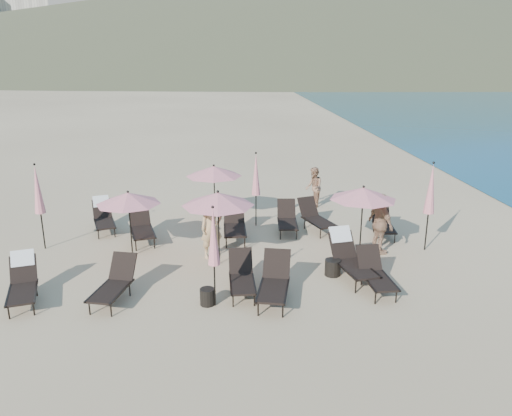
{
  "coord_description": "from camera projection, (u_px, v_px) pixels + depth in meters",
  "views": [
    {
      "loc": [
        -1.19,
        -11.7,
        5.75
      ],
      "look_at": [
        -0.3,
        3.5,
        1.1
      ],
      "focal_mm": 35.0,
      "sensor_mm": 36.0,
      "label": 1
    }
  ],
  "objects": [
    {
      "name": "side_table_0",
      "position": [
        207.0,
        297.0,
        11.98
      ],
      "size": [
        0.36,
        0.36,
        0.41
      ],
      "primitive_type": "cylinder",
      "color": "black",
      "rests_on": "ground"
    },
    {
      "name": "lounger_6",
      "position": [
        103.0,
        216.0,
        17.06
      ],
      "size": [
        1.1,
        1.81,
        1.06
      ],
      "rotation": [
        0.0,
        0.0,
        0.31
      ],
      "color": "black",
      "rests_on": "ground"
    },
    {
      "name": "lounger_1",
      "position": [
        114.0,
        283.0,
        12.14
      ],
      "size": [
        1.01,
        1.8,
        0.97
      ],
      "rotation": [
        0.0,
        0.0,
        -0.23
      ],
      "color": "black",
      "rests_on": "ground"
    },
    {
      "name": "beachgoer_c",
      "position": [
        381.0,
        224.0,
        14.92
      ],
      "size": [
        0.8,
        1.18,
        1.86
      ],
      "primitive_type": "imported",
      "rotation": [
        0.0,
        0.0,
        1.91
      ],
      "color": "tan",
      "rests_on": "ground"
    },
    {
      "name": "umbrella_closed_2",
      "position": [
        38.0,
        190.0,
        15.0
      ],
      "size": [
        0.32,
        0.32,
        2.71
      ],
      "color": "black",
      "rests_on": "ground"
    },
    {
      "name": "umbrella_open_2",
      "position": [
        363.0,
        194.0,
        14.63
      ],
      "size": [
        1.98,
        1.98,
        2.13
      ],
      "color": "black",
      "rests_on": "ground"
    },
    {
      "name": "ground",
      "position": [
        275.0,
        288.0,
        12.91
      ],
      "size": [
        800.0,
        800.0,
        0.0
      ],
      "primitive_type": "plane",
      "color": "#D6BA8C",
      "rests_on": "ground"
    },
    {
      "name": "lounger_10",
      "position": [
        316.0,
        217.0,
        17.08
      ],
      "size": [
        1.21,
        1.86,
        1.0
      ],
      "rotation": [
        0.0,
        0.0,
        0.35
      ],
      "color": "black",
      "rests_on": "ground"
    },
    {
      "name": "beachgoer_a",
      "position": [
        212.0,
        228.0,
        14.64
      ],
      "size": [
        0.79,
        0.66,
        1.85
      ],
      "primitive_type": "imported",
      "rotation": [
        0.0,
        0.0,
        0.37
      ],
      "color": "tan",
      "rests_on": "ground"
    },
    {
      "name": "lounger_2",
      "position": [
        242.0,
        276.0,
        12.55
      ],
      "size": [
        0.66,
        1.65,
        0.94
      ],
      "rotation": [
        0.0,
        0.0,
        0.03
      ],
      "color": "black",
      "rests_on": "ground"
    },
    {
      "name": "side_table_1",
      "position": [
        333.0,
        267.0,
        13.6
      ],
      "size": [
        0.44,
        0.44,
        0.45
      ],
      "primitive_type": "cylinder",
      "color": "black",
      "rests_on": "ground"
    },
    {
      "name": "lounger_3",
      "position": [
        274.0,
        281.0,
        12.15
      ],
      "size": [
        1.03,
        1.91,
        1.04
      ],
      "rotation": [
        0.0,
        0.0,
        -0.2
      ],
      "color": "black",
      "rests_on": "ground"
    },
    {
      "name": "umbrella_closed_0",
      "position": [
        213.0,
        237.0,
        11.49
      ],
      "size": [
        0.29,
        0.29,
        2.51
      ],
      "color": "black",
      "rests_on": "ground"
    },
    {
      "name": "umbrella_closed_1",
      "position": [
        431.0,
        189.0,
        14.88
      ],
      "size": [
        0.33,
        0.33,
        2.79
      ],
      "color": "black",
      "rests_on": "ground"
    },
    {
      "name": "lounger_8",
      "position": [
        235.0,
        224.0,
        16.27
      ],
      "size": [
        0.72,
        1.84,
        1.05
      ],
      "rotation": [
        0.0,
        0.0,
        0.01
      ],
      "color": "black",
      "rests_on": "ground"
    },
    {
      "name": "lounger_4",
      "position": [
        350.0,
        257.0,
        13.43
      ],
      "size": [
        1.09,
        2.02,
        1.19
      ],
      "rotation": [
        0.0,
        0.0,
        0.22
      ],
      "color": "black",
      "rests_on": "ground"
    },
    {
      "name": "lounger_9",
      "position": [
        287.0,
        219.0,
        16.94
      ],
      "size": [
        0.73,
        1.71,
        0.97
      ],
      "rotation": [
        0.0,
        0.0,
        -0.06
      ],
      "color": "black",
      "rests_on": "ground"
    },
    {
      "name": "lounger_0",
      "position": [
        22.0,
        281.0,
        12.1
      ],
      "size": [
        1.08,
        1.83,
        1.07
      ],
      "rotation": [
        0.0,
        0.0,
        0.28
      ],
      "color": "black",
      "rests_on": "ground"
    },
    {
      "name": "beachgoer_b",
      "position": [
        314.0,
        187.0,
        19.62
      ],
      "size": [
        0.61,
        0.78,
        1.59
      ],
      "primitive_type": "imported",
      "rotation": [
        0.0,
        0.0,
        -1.57
      ],
      "color": "#A27254",
      "rests_on": "ground"
    },
    {
      "name": "lounger_7",
      "position": [
        142.0,
        226.0,
        16.08
      ],
      "size": [
        1.13,
        1.92,
        1.04
      ],
      "rotation": [
        0.0,
        0.0,
        0.27
      ],
      "color": "black",
      "rests_on": "ground"
    },
    {
      "name": "volcanic_headland",
      "position": [
        346.0,
        20.0,
        298.12
      ],
      "size": [
        690.0,
        690.0,
        55.0
      ],
      "color": "brown",
      "rests_on": "ground"
    },
    {
      "name": "umbrella_open_1",
      "position": [
        218.0,
        199.0,
        13.84
      ],
      "size": [
        2.04,
        2.04,
        2.2
      ],
      "color": "black",
      "rests_on": "ground"
    },
    {
      "name": "umbrella_closed_3",
      "position": [
        256.0,
        175.0,
        17.13
      ],
      "size": [
        0.31,
        0.31,
        2.64
      ],
      "color": "black",
      "rests_on": "ground"
    },
    {
      "name": "umbrella_open_3",
      "position": [
        214.0,
        171.0,
        17.49
      ],
      "size": [
        1.98,
        1.98,
        2.13
      ],
      "color": "black",
      "rests_on": "ground"
    },
    {
      "name": "lounger_11",
      "position": [
        383.0,
        223.0,
        16.61
      ],
      "size": [
        0.75,
        1.62,
        0.9
      ],
      "rotation": [
        0.0,
        0.0,
        -0.1
      ],
      "color": "black",
      "rests_on": "ground"
    },
    {
      "name": "lounger_5",
      "position": [
        375.0,
        273.0,
        12.71
      ],
      "size": [
        0.74,
        1.71,
        0.96
      ],
      "rotation": [
        0.0,
        0.0,
        0.06
      ],
      "color": "black",
      "rests_on": "ground"
    },
    {
      "name": "hotel_skyline",
      "position": [
        47.0,
        19.0,
        259.6
      ],
      "size": [
        109.0,
        82.0,
        55.0
      ],
      "color": "beige",
      "rests_on": "ground"
    },
    {
      "name": "umbrella_open_0",
      "position": [
        128.0,
        198.0,
        14.48
      ],
      "size": [
        1.88,
        1.88,
        2.02
      ],
      "color": "black",
      "rests_on": "ground"
    }
  ]
}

